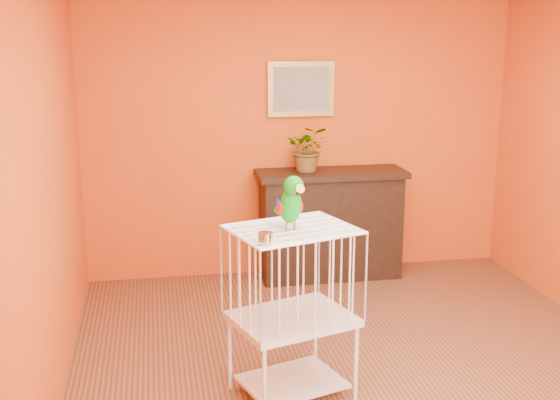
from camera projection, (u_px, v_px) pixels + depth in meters
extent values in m
plane|color=brown|center=(367.00, 379.00, 4.71)|extent=(4.50, 4.50, 0.00)
plane|color=#C74112|center=(300.00, 137.00, 6.55)|extent=(4.00, 0.00, 4.00)
plane|color=#C74112|center=(41.00, 204.00, 4.05)|extent=(0.00, 4.50, 4.50)
cube|color=black|center=(330.00, 227.00, 6.56)|extent=(1.29, 0.43, 0.96)
cube|color=black|center=(331.00, 174.00, 6.44)|extent=(1.37, 0.49, 0.05)
cube|color=black|center=(336.00, 233.00, 6.37)|extent=(0.90, 0.02, 0.48)
cube|color=#4F2816|center=(303.00, 241.00, 6.49)|extent=(0.05, 0.19, 0.30)
cube|color=#294A25|center=(312.00, 240.00, 6.50)|extent=(0.05, 0.19, 0.30)
cube|color=#4F2816|center=(323.00, 240.00, 6.52)|extent=(0.05, 0.19, 0.30)
cube|color=#294A25|center=(334.00, 239.00, 6.54)|extent=(0.05, 0.19, 0.30)
cube|color=#4F2816|center=(345.00, 239.00, 6.56)|extent=(0.05, 0.19, 0.30)
imported|color=#26722D|center=(309.00, 154.00, 6.32)|extent=(0.46, 0.50, 0.33)
cube|color=#A7823B|center=(301.00, 89.00, 6.41)|extent=(0.62, 0.03, 0.50)
cube|color=gray|center=(301.00, 89.00, 6.40)|extent=(0.52, 0.01, 0.40)
cube|color=white|center=(292.00, 381.00, 4.49)|extent=(0.72, 0.63, 0.02)
cube|color=white|center=(292.00, 319.00, 4.39)|extent=(0.85, 0.74, 0.04)
cube|color=white|center=(293.00, 229.00, 4.25)|extent=(0.85, 0.74, 0.01)
cylinder|color=white|center=(264.00, 387.00, 4.10)|extent=(0.03, 0.03, 0.50)
cylinder|color=white|center=(356.00, 363.00, 4.39)|extent=(0.03, 0.03, 0.50)
cylinder|color=white|center=(230.00, 354.00, 4.52)|extent=(0.03, 0.03, 0.50)
cylinder|color=white|center=(315.00, 334.00, 4.82)|extent=(0.03, 0.03, 0.50)
cylinder|color=silver|center=(266.00, 238.00, 3.94)|extent=(0.09, 0.09, 0.06)
cylinder|color=#59544C|center=(287.00, 227.00, 4.21)|extent=(0.02, 0.02, 0.05)
cylinder|color=#59544C|center=(295.00, 226.00, 4.23)|extent=(0.02, 0.02, 0.05)
ellipsoid|color=#03880F|center=(291.00, 206.00, 4.19)|extent=(0.18, 0.22, 0.24)
ellipsoid|color=#03880F|center=(294.00, 186.00, 4.13)|extent=(0.15, 0.15, 0.12)
cone|color=orange|center=(298.00, 190.00, 4.08)|extent=(0.08, 0.09, 0.08)
cone|color=black|center=(297.00, 193.00, 4.10)|extent=(0.04, 0.04, 0.03)
sphere|color=black|center=(289.00, 185.00, 4.09)|extent=(0.02, 0.02, 0.02)
sphere|color=black|center=(302.00, 184.00, 4.12)|extent=(0.02, 0.02, 0.02)
ellipsoid|color=#A50C0C|center=(280.00, 208.00, 4.18)|extent=(0.05, 0.08, 0.08)
ellipsoid|color=navy|center=(300.00, 206.00, 4.23)|extent=(0.05, 0.08, 0.08)
cone|color=#03880F|center=(285.00, 216.00, 4.28)|extent=(0.12, 0.18, 0.13)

